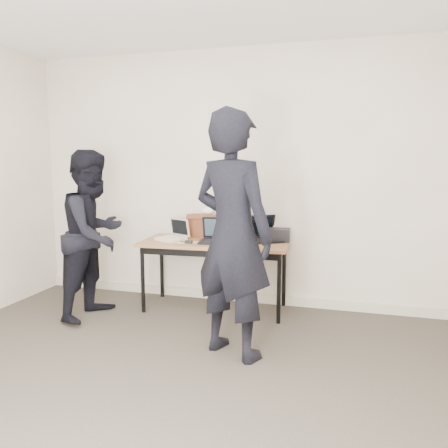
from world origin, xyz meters
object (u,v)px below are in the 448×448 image
at_px(leather_satchel, 205,225).
at_px(equipment_box, 279,235).
at_px(laptop_beige, 173,236).
at_px(person_observer, 94,234).
at_px(desk, 215,247).
at_px(laptop_center, 216,237).
at_px(person_typist, 233,235).
at_px(laptop_right, 261,235).

height_order(leather_satchel, equipment_box, leather_satchel).
height_order(laptop_beige, person_observer, person_observer).
relative_size(desk, equipment_box, 6.82).
bearing_deg(laptop_center, desk, 129.09).
xyz_separation_m(laptop_center, person_observer, (-1.11, -0.46, 0.05)).
distance_m(equipment_box, person_typist, 1.20).
bearing_deg(laptop_beige, laptop_right, 38.96).
bearing_deg(laptop_right, laptop_center, 173.57).
distance_m(desk, person_typist, 1.11).
xyz_separation_m(laptop_center, person_typist, (0.42, -0.95, 0.19)).
relative_size(laptop_right, leather_satchel, 1.32).
height_order(desk, leather_satchel, leather_satchel).
distance_m(laptop_beige, laptop_right, 0.92).
xyz_separation_m(leather_satchel, person_typist, (0.62, -1.20, 0.12)).
distance_m(leather_satchel, person_observer, 1.16).
height_order(laptop_beige, laptop_right, laptop_right).
distance_m(laptop_center, laptop_right, 0.47).
bearing_deg(leather_satchel, person_observer, -142.29).
height_order(laptop_beige, laptop_center, laptop_center).
bearing_deg(laptop_beige, leather_satchel, 71.29).
bearing_deg(equipment_box, laptop_center, -160.18).
xyz_separation_m(equipment_box, person_observer, (-1.72, -0.68, 0.04)).
bearing_deg(laptop_center, laptop_beige, 174.52).
bearing_deg(desk, laptop_beige, -178.28).
bearing_deg(equipment_box, leather_satchel, 177.48).
distance_m(leather_satchel, equipment_box, 0.81).
distance_m(laptop_center, person_typist, 1.06).
bearing_deg(laptop_center, leather_satchel, 122.63).
xyz_separation_m(leather_satchel, person_observer, (-0.91, -0.72, -0.03)).
xyz_separation_m(laptop_beige, laptop_center, (0.47, 0.01, 0.01)).
bearing_deg(person_typist, equipment_box, -76.13).
bearing_deg(laptop_right, laptop_beige, 162.05).
height_order(leather_satchel, person_observer, person_observer).
height_order(laptop_right, person_typist, person_typist).
bearing_deg(desk, leather_satchel, 125.65).
bearing_deg(person_typist, laptop_right, -67.61).
xyz_separation_m(laptop_center, equipment_box, (0.60, 0.22, 0.01)).
relative_size(laptop_beige, person_typist, 0.19).
bearing_deg(person_observer, laptop_right, -61.26).
bearing_deg(desk, laptop_center, -47.08).
bearing_deg(equipment_box, desk, -163.04).
distance_m(laptop_right, person_observer, 1.67).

